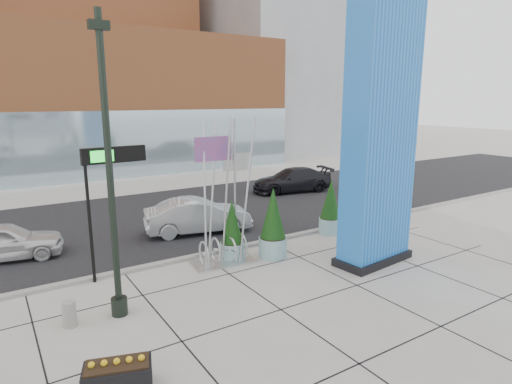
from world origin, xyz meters
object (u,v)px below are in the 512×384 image
overhead_street_sign (110,167)px  car_silver_mid (198,216)px  public_art_sculpture (224,227)px  blue_pylon (381,129)px  car_white_west (3,242)px  concrete_bollard (70,314)px  lamp_post (112,200)px

overhead_street_sign → car_silver_mid: size_ratio=0.94×
public_art_sculpture → overhead_street_sign: (-3.60, 0.80, 2.36)m
blue_pylon → car_white_west: size_ratio=2.45×
concrete_bollard → public_art_sculpture: bearing=17.5°
lamp_post → overhead_street_sign: lamp_post is taller
overhead_street_sign → blue_pylon: bearing=-28.3°
car_silver_mid → lamp_post: bearing=151.8°
lamp_post → car_silver_mid: 7.91m
concrete_bollard → car_silver_mid: bearing=41.4°
lamp_post → car_white_west: 7.35m
blue_pylon → lamp_post: blue_pylon is taller
blue_pylon → concrete_bollard: bearing=168.2°
blue_pylon → overhead_street_sign: (-8.26, 3.62, -1.10)m
blue_pylon → overhead_street_sign: blue_pylon is taller
car_white_west → public_art_sculpture: bearing=-114.1°
car_white_west → overhead_street_sign: bearing=-130.4°
blue_pylon → car_white_west: blue_pylon is taller
public_art_sculpture → concrete_bollard: 5.87m
lamp_post → public_art_sculpture: (4.25, 1.81, -1.89)m
car_silver_mid → public_art_sculpture: bearing=-177.6°
overhead_street_sign → concrete_bollard: bearing=-131.5°
concrete_bollard → lamp_post: bearing=-3.2°
public_art_sculpture → lamp_post: bearing=-151.3°
car_silver_mid → blue_pylon: bearing=-135.8°
blue_pylon → public_art_sculpture: bearing=143.1°
blue_pylon → car_white_west: (-11.36, 7.44, -4.13)m
public_art_sculpture → car_silver_mid: (0.75, 3.79, -0.61)m
concrete_bollard → car_silver_mid: (6.27, 5.53, 0.41)m
concrete_bollard → overhead_street_sign: 4.64m
public_art_sculpture → overhead_street_sign: public_art_sculpture is taller
lamp_post → car_silver_mid: bearing=48.2°
lamp_post → car_white_west: (-2.46, 6.44, -2.56)m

